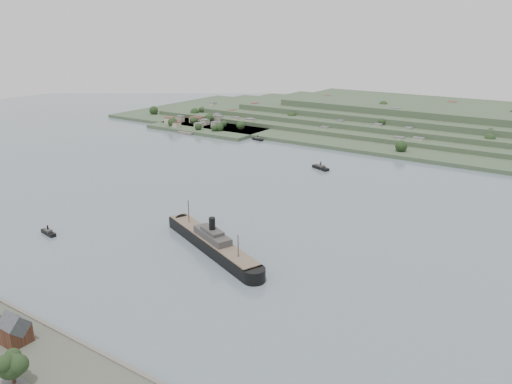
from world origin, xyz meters
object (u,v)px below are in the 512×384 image
Objects in this scene: steamship at (209,241)px; fig_tree at (10,365)px; gabled_building at (15,330)px; tugboat at (48,232)px.

steamship is 138.67m from fig_tree.
gabled_building is 123.99m from tugboat.
fig_tree is (117.95, -95.23, 8.89)m from tugboat.
tugboat is at bearing 141.08° from fig_tree.
gabled_building is at bearing -40.06° from tugboat.
gabled_building is 28.01m from fig_tree.
steamship is at bearing 87.70° from gabled_building.
steamship is 108.24m from tugboat.
tugboat is 1.06× the size of fig_tree.
gabled_building reaches higher than tugboat.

